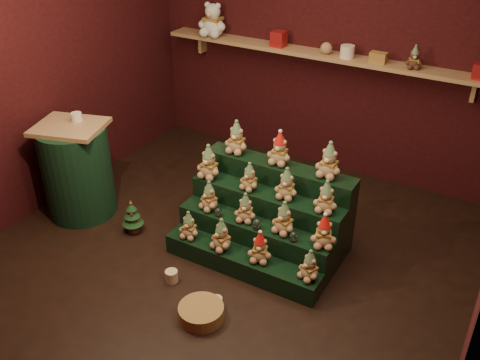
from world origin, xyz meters
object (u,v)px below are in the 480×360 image
Objects in this scene: riser_tier_front at (241,263)px; mug_left at (172,276)px; brown_bear at (414,57)px; white_bear at (213,15)px; snow_globe_b at (257,224)px; wicker_basket at (201,312)px; side_table at (77,170)px; snow_globe_a at (218,212)px; mug_right at (217,303)px; mini_christmas_tree at (132,216)px; snow_globe_c at (293,237)px.

riser_tier_front is 0.59m from mug_left.
mug_left is 0.49× the size of brown_bear.
mug_left is at bearing -69.57° from white_bear.
snow_globe_b is 0.26× the size of wicker_basket.
wicker_basket is at bearing -36.48° from side_table.
mug_right is (0.37, -0.63, -0.35)m from snow_globe_a.
riser_tier_front is 2.87m from white_bear.
mug_left is 0.49m from wicker_basket.
brown_bear is at bearing 20.36° from side_table.
mini_christmas_tree is at bearing -84.12° from white_bear.
snow_globe_b reaches higher than mug_right.
side_table is (-1.81, 0.01, 0.37)m from riser_tier_front.
mug_left is (0.73, -0.39, -0.11)m from mini_christmas_tree.
mini_christmas_tree is at bearing 152.40° from wicker_basket.
mug_right is 0.42× the size of brown_bear.
snow_globe_b is 2.18m from brown_bear.
snow_globe_a is 2.45m from white_bear.
snow_globe_c is 0.24× the size of wicker_basket.
white_bear reaches higher than brown_bear.
mini_christmas_tree reaches higher than wicker_basket.
snow_globe_b is 1.88m from side_table.
mini_christmas_tree is 2.44m from white_bear.
wicker_basket is (-0.04, -0.78, -0.35)m from snow_globe_b.
snow_globe_c is 0.93m from wicker_basket.
mug_right is (0.48, -0.07, -0.01)m from mug_left.
brown_bear is at bearing -3.97° from white_bear.
side_table reaches higher than mug_right.
riser_tier_front is at bearing 42.78° from mug_left.
snow_globe_a is 0.71m from snow_globe_c.
mini_christmas_tree is 3.26× the size of mug_left.
snow_globe_a is 0.73× the size of mug_left.
snow_globe_b is 0.82m from mug_left.
snow_globe_b is (0.38, 0.00, 0.01)m from snow_globe_a.
mug_left is 2.97m from brown_bear.
snow_globe_b is at bearing 48.90° from mug_left.
side_table reaches higher than snow_globe_a.
snow_globe_a reaches higher than mug_right.
mug_left is 0.30× the size of wicker_basket.
white_bear reaches higher than side_table.
snow_globe_c is at bearing -119.64° from brown_bear.
snow_globe_c reaches higher than mug_left.
wicker_basket reaches higher than mug_left.
wicker_basket is (-0.38, -0.78, -0.35)m from snow_globe_c.
snow_globe_c is at bearing -13.51° from side_table.
snow_globe_c reaches higher than mini_christmas_tree.
brown_bear is at bearing 64.17° from mug_left.
brown_bear is at bearing 46.52° from mini_christmas_tree.
brown_bear is at bearing 69.98° from snow_globe_b.
snow_globe_b is at bearing 7.90° from mini_christmas_tree.
white_bear is (0.31, 1.96, 1.09)m from side_table.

